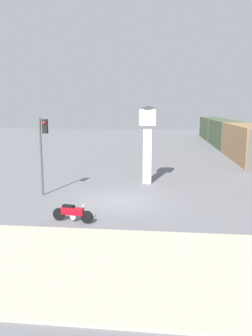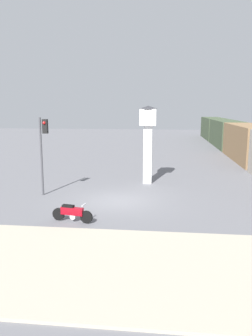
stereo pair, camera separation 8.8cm
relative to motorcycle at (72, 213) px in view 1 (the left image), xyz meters
name	(u,v)px [view 1 (the left image)]	position (x,y,z in m)	size (l,w,h in m)	color
ground_plane	(119,201)	(1.63, 3.47, -0.41)	(120.00, 120.00, 0.00)	slate
sidewalk_strip	(89,264)	(1.63, -4.00, -0.36)	(36.00, 6.00, 0.10)	#B2A893
motorcycle	(72,213)	(0.00, 0.00, 0.00)	(1.93, 0.54, 0.86)	black
clock_tower	(148,133)	(2.98, 8.08, 3.00)	(1.28, 1.28, 5.16)	white
freight_train	(234,137)	(12.13, 24.58, 1.29)	(2.80, 44.82, 3.40)	#ADA393
traffic_light	(43,143)	(-2.81, 4.28, 2.67)	(0.50, 0.35, 4.51)	#47474C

